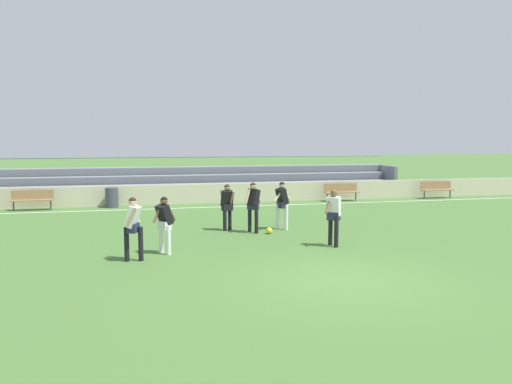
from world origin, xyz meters
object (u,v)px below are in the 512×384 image
(player_white_on_ball, at_px, (334,212))
(bench_near_bin, at_px, (32,198))
(trash_bin, at_px, (112,198))
(player_white_dropping_back, at_px, (133,223))
(player_dark_overlapping, at_px, (227,203))
(player_dark_challenging, at_px, (253,203))
(bench_centre_sideline, at_px, (437,188))
(bench_near_wall_gap, at_px, (341,190))
(bleacher_stand, at_px, (173,182))
(player_dark_pressing_high, at_px, (164,220))
(player_dark_trailing_run, at_px, (282,201))
(soccer_ball, at_px, (269,231))

(player_white_on_ball, bearing_deg, bench_near_bin, 135.58)
(trash_bin, xyz_separation_m, player_white_dropping_back, (1.14, -10.81, 0.55))
(player_dark_overlapping, bearing_deg, player_dark_challenging, -37.00)
(bench_centre_sideline, height_order, player_dark_challenging, player_dark_challenging)
(trash_bin, bearing_deg, bench_near_bin, -177.81)
(bench_near_wall_gap, distance_m, player_white_on_ball, 11.11)
(bleacher_stand, distance_m, player_white_dropping_back, 13.29)
(trash_bin, bearing_deg, bench_near_wall_gap, -0.66)
(bleacher_stand, distance_m, player_dark_challenging, 10.16)
(trash_bin, distance_m, player_white_dropping_back, 10.88)
(bench_near_bin, xyz_separation_m, player_dark_pressing_high, (5.41, -10.00, 0.41))
(bench_near_bin, distance_m, player_dark_trailing_run, 11.99)
(player_white_on_ball, bearing_deg, bleacher_stand, 107.25)
(player_dark_overlapping, xyz_separation_m, soccer_ball, (1.28, -0.95, -0.86))
(trash_bin, distance_m, player_dark_overlapping, 8.23)
(trash_bin, bearing_deg, soccer_ball, -55.09)
(bench_centre_sideline, height_order, player_white_on_ball, player_white_on_ball)
(player_dark_challenging, xyz_separation_m, player_white_dropping_back, (-3.93, -3.20, -0.02))
(bench_centre_sideline, height_order, trash_bin, trash_bin)
(bleacher_stand, xyz_separation_m, player_dark_trailing_run, (3.19, -9.60, 0.07))
(player_dark_pressing_high, relative_size, soccer_ball, 7.32)
(player_dark_trailing_run, relative_size, player_dark_pressing_high, 1.05)
(bench_near_wall_gap, bearing_deg, player_dark_overlapping, -136.03)
(bench_near_wall_gap, distance_m, player_dark_trailing_run, 8.84)
(bench_near_wall_gap, distance_m, player_dark_challenging, 9.81)
(player_dark_overlapping, bearing_deg, player_dark_trailing_run, -7.27)
(bench_centre_sideline, distance_m, player_dark_pressing_high, 17.99)
(bench_centre_sideline, xyz_separation_m, player_white_on_ball, (-9.99, -10.16, 0.48))
(player_dark_trailing_run, bearing_deg, player_dark_challenging, -162.62)
(bench_near_bin, bearing_deg, bleacher_stand, 21.03)
(player_white_dropping_back, bearing_deg, trash_bin, 96.03)
(bench_centre_sideline, bearing_deg, player_dark_pressing_high, -146.21)
(player_dark_pressing_high, bearing_deg, bench_centre_sideline, 33.79)
(player_white_dropping_back, bearing_deg, player_dark_challenging, 39.19)
(bleacher_stand, xyz_separation_m, trash_bin, (-3.01, -2.35, -0.48))
(player_white_on_ball, bearing_deg, player_dark_challenging, 124.72)
(bench_centre_sideline, distance_m, trash_bin, 16.92)
(player_dark_trailing_run, relative_size, soccer_ball, 7.69)
(player_dark_challenging, bearing_deg, player_white_on_ball, -55.28)
(player_white_dropping_back, distance_m, soccer_ball, 5.33)
(player_dark_overlapping, bearing_deg, bench_near_wall_gap, 43.97)
(soccer_ball, bearing_deg, player_dark_challenging, 143.75)
(player_white_on_ball, relative_size, soccer_ball, 7.81)
(soccer_ball, bearing_deg, player_dark_overlapping, 143.28)
(player_dark_challenging, bearing_deg, bench_near_wall_gap, 49.71)
(bench_near_bin, bearing_deg, soccer_ball, -41.06)
(bench_centre_sideline, bearing_deg, trash_bin, 179.56)
(bleacher_stand, bearing_deg, bench_near_wall_gap, -16.42)
(bleacher_stand, height_order, bench_near_bin, bleacher_stand)
(bench_near_bin, height_order, player_dark_challenging, player_dark_challenging)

